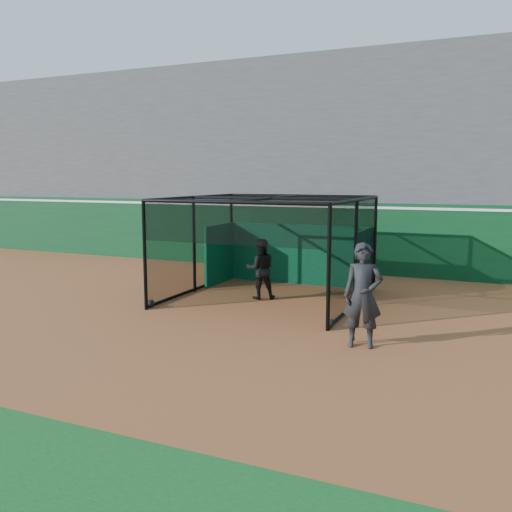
% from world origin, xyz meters
% --- Properties ---
extents(ground, '(120.00, 120.00, 0.00)m').
position_xyz_m(ground, '(0.00, 0.00, 0.00)').
color(ground, '#98532C').
rests_on(ground, ground).
extents(outfield_wall, '(50.00, 0.50, 2.50)m').
position_xyz_m(outfield_wall, '(0.00, 8.50, 1.29)').
color(outfield_wall, '#0B3C1B').
rests_on(outfield_wall, ground).
extents(grandstand, '(50.00, 7.85, 8.95)m').
position_xyz_m(grandstand, '(0.00, 12.27, 4.48)').
color(grandstand, '#4C4C4F').
rests_on(grandstand, ground).
extents(batting_cage, '(4.92, 5.06, 2.80)m').
position_xyz_m(batting_cage, '(0.74, 3.39, 1.40)').
color(batting_cage, black).
rests_on(batting_cage, ground).
extents(batter, '(1.03, 0.95, 1.69)m').
position_xyz_m(batter, '(0.51, 3.28, 0.84)').
color(batter, black).
rests_on(batter, ground).
extents(on_deck_player, '(0.85, 0.64, 2.10)m').
position_xyz_m(on_deck_player, '(4.10, 0.05, 1.05)').
color(on_deck_player, black).
rests_on(on_deck_player, ground).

